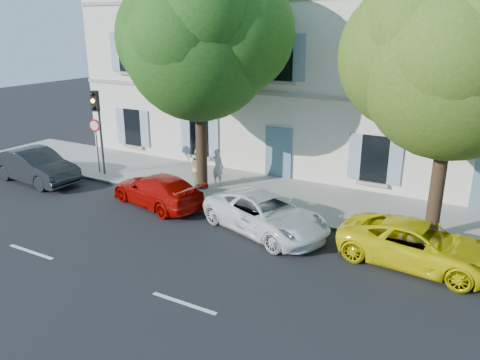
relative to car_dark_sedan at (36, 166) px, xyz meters
The scene contains 14 objects.
ground 11.85m from the car_dark_sedan, ahead, with size 90.00×90.00×0.00m, color black.
sidewalk 12.34m from the car_dark_sedan, 16.82° to the left, with size 36.00×4.50×0.15m, color #A09E96.
kerb 11.90m from the car_dark_sedan, ahead, with size 36.00×0.16×0.16m, color #9E998E.
building 15.91m from the car_dark_sedan, 38.30° to the left, with size 28.00×7.00×12.00m, color silver.
car_dark_sedan is the anchor object (origin of this frame).
car_red_coupe 6.76m from the car_dark_sedan, ahead, with size 1.79×4.41×1.28m, color #A30904.
car_white_coupe 11.68m from the car_dark_sedan, ahead, with size 2.22×4.82×1.34m, color white.
car_yellow_supercar 16.74m from the car_dark_sedan, ahead, with size 2.17×4.71×1.31m, color yellow.
tree_left 9.49m from the car_dark_sedan, 19.96° to the left, with size 5.97×5.97×9.25m.
tree_right 17.69m from the car_dark_sedan, ahead, with size 5.58×5.58×8.60m.
traffic_light 3.69m from the car_dark_sedan, 42.24° to the left, with size 0.35×0.45×3.98m.
road_sign 3.04m from the car_dark_sedan, 50.60° to the left, with size 0.60×0.14×2.60m.
pedestrian_a 8.43m from the car_dark_sedan, 24.16° to the left, with size 0.59×0.39×1.62m, color silver.
pedestrian_b 7.68m from the car_dark_sedan, 21.19° to the left, with size 0.83×0.65×1.71m, color tan.
Camera 1 is at (6.44, -12.54, 6.91)m, focal length 35.00 mm.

